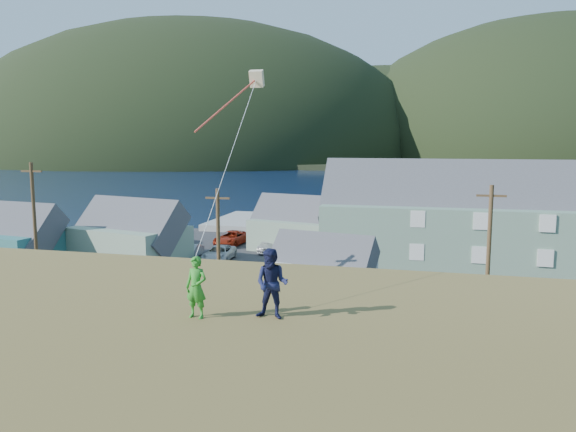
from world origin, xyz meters
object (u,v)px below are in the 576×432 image
Objects in this scene: wharf at (312,224)px; shed_teal at (10,239)px; lodge at (512,219)px; kite_flyer_navy at (272,284)px; shed_palegreen_near at (130,235)px; shed_palegreen_far at (302,226)px; shed_white at (321,270)px; kite_flyer_green at (196,287)px.

shed_teal is at bearing -126.34° from wharf.
shed_teal is at bearing -167.26° from lodge.
lodge is 44.67m from shed_teal.
wharf is 2.67× the size of shed_teal.
shed_teal is 44.11m from kite_flyer_navy.
shed_teal is 0.86× the size of shed_palegreen_near.
wharf is at bearing 111.32° from shed_palegreen_far.
kite_flyer_green is (1.81, -26.03, 5.69)m from shed_white.
shed_palegreen_near is 0.99× the size of shed_palegreen_far.
shed_palegreen_near is at bearing 129.67° from kite_flyer_green.
kite_flyer_green is (7.17, -43.40, 5.29)m from shed_palegreen_far.
shed_teal is at bearing 143.50° from kite_flyer_green.
shed_teal is at bearing -175.38° from shed_white.
shed_palegreen_far is 44.31m from kite_flyer_green.
lodge is 2.92× the size of shed_palegreen_far.
kite_flyer_navy reaches higher than shed_teal.
lodge is 20.16m from shed_palegreen_far.
shed_palegreen_far is at bearing -82.18° from wharf.
shed_teal is (-21.55, -29.29, 2.21)m from wharf.
shed_white is at bearing -59.37° from shed_palegreen_far.
lodge reaches higher than kite_flyer_navy.
kite_flyer_green is (30.84, -29.57, 5.30)m from shed_teal.
lodge is at bearing 55.39° from shed_white.
lodge reaches higher than wharf.
lodge is at bearing 3.33° from shed_palegreen_far.
wharf is at bearing 114.39° from shed_white.
kite_flyer_green is (-12.59, -39.86, 3.45)m from lodge.
wharf is 15.76m from shed_palegreen_far.
shed_palegreen_near reaches higher than shed_white.
shed_palegreen_near is 7.47× the size of kite_flyer_green.
shed_white is 18.18m from shed_palegreen_far.
wharf is 0.78× the size of lodge.
shed_palegreen_near is at bearing -169.43° from lodge.
wharf is 28.31m from shed_palegreen_near.
shed_white is 5.38× the size of kite_flyer_green.
kite_flyer_navy reaches higher than shed_white.
lodge is 19.37× the size of kite_flyer_navy.
lodge is at bearing 79.76° from kite_flyer_green.
shed_white is (7.48, -32.83, 1.82)m from wharf.
shed_palegreen_near is at bearing -114.67° from wharf.
shed_palegreen_far is (23.68, 13.84, 0.01)m from shed_teal.
shed_palegreen_far reaches higher than shed_white.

